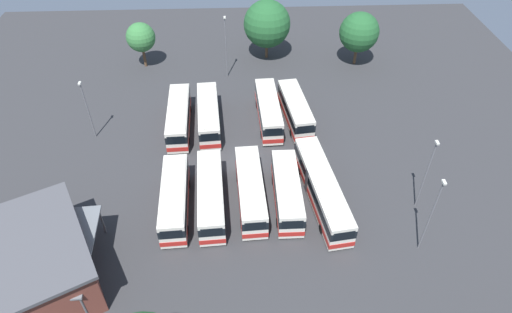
{
  "coord_description": "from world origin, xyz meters",
  "views": [
    {
      "loc": [
        39.75,
        -0.27,
        35.31
      ],
      "look_at": [
        1.27,
        1.48,
        1.53
      ],
      "focal_mm": 30.64,
      "sensor_mm": 36.0,
      "label": 1
    }
  ],
  "objects": [
    {
      "name": "bus_row0_slot4",
      "position": [
        -7.61,
        7.1,
        1.85
      ],
      "size": [
        10.63,
        3.89,
        3.5
      ],
      "color": "silver",
      "rests_on": "ground_plane"
    },
    {
      "name": "bus_row1_slot3",
      "position": [
        7.43,
        4.51,
        1.85
      ],
      "size": [
        10.19,
        2.7,
        3.5
      ],
      "color": "silver",
      "rests_on": "ground_plane"
    },
    {
      "name": "depot_building",
      "position": [
        16.14,
        -18.68,
        2.74
      ],
      "size": [
        15.08,
        13.65,
        5.45
      ],
      "color": "brown",
      "rests_on": "ground_plane"
    },
    {
      "name": "tree_north_edge",
      "position": [
        -23.38,
        -15.12,
        4.93
      ],
      "size": [
        4.45,
        4.45,
        7.18
      ],
      "color": "brown",
      "rests_on": "ground_plane"
    },
    {
      "name": "bus_row1_slot2",
      "position": [
        7.03,
        0.63,
        1.85
      ],
      "size": [
        11.17,
        3.18,
        3.5
      ],
      "color": "silver",
      "rests_on": "ground_plane"
    },
    {
      "name": "lamp_post_far_corner",
      "position": [
        8.34,
        18.51,
        4.88
      ],
      "size": [
        0.56,
        0.28,
        8.92
      ],
      "color": "slate",
      "rests_on": "ground_plane"
    },
    {
      "name": "bus_row1_slot4",
      "position": [
        7.1,
        8.3,
        1.85
      ],
      "size": [
        14.27,
        4.47,
        3.5
      ],
      "color": "silver",
      "rests_on": "ground_plane"
    },
    {
      "name": "bus_row0_slot0",
      "position": [
        -6.65,
        -8.2,
        1.85
      ],
      "size": [
        11.29,
        3.06,
        3.5
      ],
      "color": "silver",
      "rests_on": "ground_plane"
    },
    {
      "name": "bus_row0_slot1",
      "position": [
        -6.94,
        -4.37,
        1.85
      ],
      "size": [
        11.18,
        3.39,
        3.5
      ],
      "color": "silver",
      "rests_on": "ground_plane"
    },
    {
      "name": "ground_plane",
      "position": [
        0.0,
        0.0,
        0.0
      ],
      "size": [
        92.05,
        92.05,
        0.0
      ],
      "primitive_type": "plane",
      "color": "#333335"
    },
    {
      "name": "bus_row0_slot3",
      "position": [
        -7.6,
        3.53,
        1.85
      ],
      "size": [
        11.14,
        3.1,
        3.5
      ],
      "color": "silver",
      "rests_on": "ground_plane"
    },
    {
      "name": "bus_row1_slot1",
      "position": [
        7.56,
        -3.6,
        1.85
      ],
      "size": [
        11.25,
        3.23,
        3.5
      ],
      "color": "silver",
      "rests_on": "ground_plane"
    },
    {
      "name": "lamp_post_mid_lot",
      "position": [
        -5.37,
        -18.99,
        4.46
      ],
      "size": [
        0.56,
        0.28,
        8.1
      ],
      "color": "slate",
      "rests_on": "ground_plane"
    },
    {
      "name": "tree_south_edge",
      "position": [
        -25.41,
        4.42,
        5.78
      ],
      "size": [
        7.38,
        7.38,
        9.48
      ],
      "color": "brown",
      "rests_on": "ground_plane"
    },
    {
      "name": "lamp_post_by_building",
      "position": [
        13.95,
        16.99,
        5.02
      ],
      "size": [
        0.56,
        0.28,
        9.2
      ],
      "color": "slate",
      "rests_on": "ground_plane"
    },
    {
      "name": "lamp_post_near_entrance",
      "position": [
        -19.6,
        -2.02,
        5.22
      ],
      "size": [
        0.56,
        0.28,
        9.6
      ],
      "color": "slate",
      "rests_on": "ground_plane"
    },
    {
      "name": "maintenance_shelter",
      "position": [
        15.55,
        -17.45,
        3.54
      ],
      "size": [
        10.6,
        8.11,
        3.71
      ],
      "color": "slate",
      "rests_on": "ground_plane"
    },
    {
      "name": "bus_row1_slot0",
      "position": [
        7.9,
        -7.36,
        1.85
      ],
      "size": [
        10.73,
        3.13,
        3.5
      ],
      "color": "silver",
      "rests_on": "ground_plane"
    },
    {
      "name": "tree_northeast",
      "position": [
        -22.69,
        18.5,
        5.39
      ],
      "size": [
        6.11,
        6.11,
        8.45
      ],
      "color": "brown",
      "rests_on": "ground_plane"
    }
  ]
}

